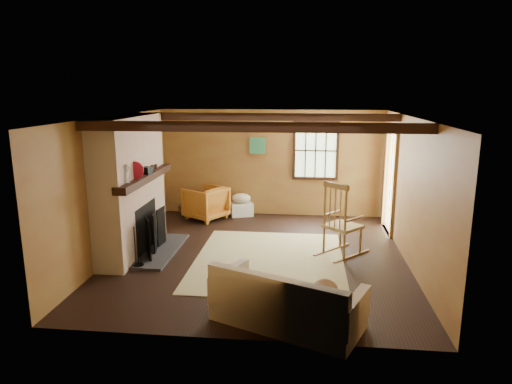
# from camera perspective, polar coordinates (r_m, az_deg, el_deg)

# --- Properties ---
(ground) EXTENTS (5.50, 5.50, 0.00)m
(ground) POSITION_cam_1_polar(r_m,az_deg,el_deg) (8.04, 0.32, -7.95)
(ground) COLOR black
(ground) RESTS_ON ground
(room_envelope) EXTENTS (5.02, 5.52, 2.44)m
(room_envelope) POSITION_cam_1_polar(r_m,az_deg,el_deg) (7.86, 2.13, 3.88)
(room_envelope) COLOR olive
(room_envelope) RESTS_ON ground
(fireplace) EXTENTS (1.02, 2.30, 2.40)m
(fireplace) POSITION_cam_1_polar(r_m,az_deg,el_deg) (8.25, -15.25, 0.11)
(fireplace) COLOR #A85941
(fireplace) RESTS_ON ground
(rug) EXTENTS (2.50, 3.00, 0.01)m
(rug) POSITION_cam_1_polar(r_m,az_deg,el_deg) (7.84, 1.64, -8.50)
(rug) COLOR tan
(rug) RESTS_ON ground
(rocking_chair) EXTENTS (1.02, 1.03, 1.32)m
(rocking_chair) POSITION_cam_1_polar(r_m,az_deg,el_deg) (8.06, 10.59, -3.97)
(rocking_chair) COLOR tan
(rocking_chair) RESTS_ON ground
(sofa) EXTENTS (2.00, 1.47, 0.74)m
(sofa) POSITION_cam_1_polar(r_m,az_deg,el_deg) (5.74, 3.77, -13.96)
(sofa) COLOR silver
(sofa) RESTS_ON ground
(firewood_pile) EXTENTS (0.61, 0.11, 0.22)m
(firewood_pile) POSITION_cam_1_polar(r_m,az_deg,el_deg) (10.77, -8.07, -2.09)
(firewood_pile) COLOR brown
(firewood_pile) RESTS_ON ground
(laundry_basket) EXTENTS (0.60, 0.53, 0.30)m
(laundry_basket) POSITION_cam_1_polar(r_m,az_deg,el_deg) (10.49, -1.86, -2.15)
(laundry_basket) COLOR white
(laundry_basket) RESTS_ON ground
(basket_pillow) EXTENTS (0.50, 0.43, 0.22)m
(basket_pillow) POSITION_cam_1_polar(r_m,az_deg,el_deg) (10.42, -1.87, -0.77)
(basket_pillow) COLOR silver
(basket_pillow) RESTS_ON laundry_basket
(armchair) EXTENTS (1.10, 1.10, 0.74)m
(armchair) POSITION_cam_1_polar(r_m,az_deg,el_deg) (10.22, -6.30, -1.36)
(armchair) COLOR #BF6026
(armchair) RESTS_ON ground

